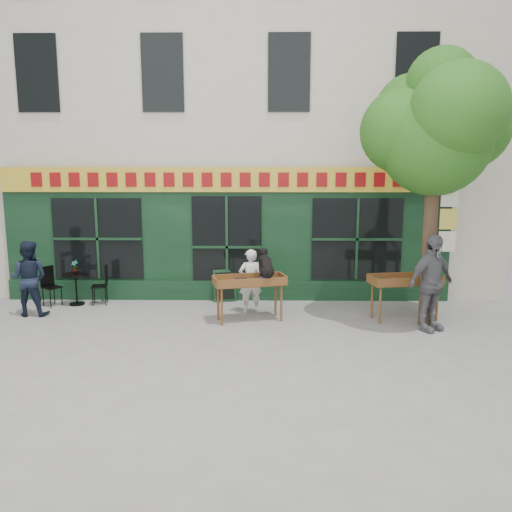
% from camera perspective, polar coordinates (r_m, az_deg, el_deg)
% --- Properties ---
extents(ground, '(80.00, 80.00, 0.00)m').
position_cam_1_polar(ground, '(10.40, -4.19, -8.25)').
color(ground, slate).
rests_on(ground, ground).
extents(building, '(14.00, 7.26, 10.00)m').
position_cam_1_polar(building, '(15.96, -2.49, 16.03)').
color(building, beige).
rests_on(building, ground).
extents(street_tree, '(3.05, 2.90, 5.60)m').
position_cam_1_polar(street_tree, '(10.82, 19.99, 13.94)').
color(street_tree, '#382619').
rests_on(street_tree, ground).
extents(book_cart_center, '(1.61, 0.99, 0.99)m').
position_cam_1_polar(book_cart_center, '(10.70, -0.75, -3.15)').
color(book_cart_center, brown).
rests_on(book_cart_center, ground).
extents(dog, '(0.48, 0.67, 0.60)m').
position_cam_1_polar(dog, '(10.55, 1.14, -0.74)').
color(dog, black).
rests_on(dog, book_cart_center).
extents(woman, '(0.61, 0.48, 1.46)m').
position_cam_1_polar(woman, '(11.35, -0.65, -2.87)').
color(woman, silver).
rests_on(woman, ground).
extents(book_cart_right, '(1.59, 0.88, 0.99)m').
position_cam_1_polar(book_cart_right, '(11.25, 16.68, -2.93)').
color(book_cart_right, brown).
rests_on(book_cart_right, ground).
extents(man_right, '(1.24, 1.00, 1.97)m').
position_cam_1_polar(man_right, '(10.60, 19.37, -2.92)').
color(man_right, '#5C5D61').
rests_on(man_right, ground).
extents(bistro_table, '(0.60, 0.60, 0.76)m').
position_cam_1_polar(bistro_table, '(12.79, -19.89, -2.89)').
color(bistro_table, black).
rests_on(bistro_table, ground).
extents(bistro_chair_left, '(0.50, 0.50, 0.95)m').
position_cam_1_polar(bistro_chair_left, '(12.98, -22.56, -2.82)').
color(bistro_chair_left, black).
rests_on(bistro_chair_left, ground).
extents(bistro_chair_right, '(0.43, 0.42, 0.95)m').
position_cam_1_polar(bistro_chair_right, '(12.64, -17.09, -2.82)').
color(bistro_chair_right, black).
rests_on(bistro_chair_right, ground).
extents(potted_plant, '(0.20, 0.17, 0.33)m').
position_cam_1_polar(potted_plant, '(12.72, -19.99, -1.19)').
color(potted_plant, gray).
rests_on(potted_plant, bistro_table).
extents(man_left, '(0.83, 0.66, 1.69)m').
position_cam_1_polar(man_left, '(12.20, -24.53, -2.33)').
color(man_left, black).
rests_on(man_left, ground).
extents(chalkboard, '(0.59, 0.31, 0.79)m').
position_cam_1_polar(chalkboard, '(12.40, -3.59, -3.39)').
color(chalkboard, black).
rests_on(chalkboard, ground).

